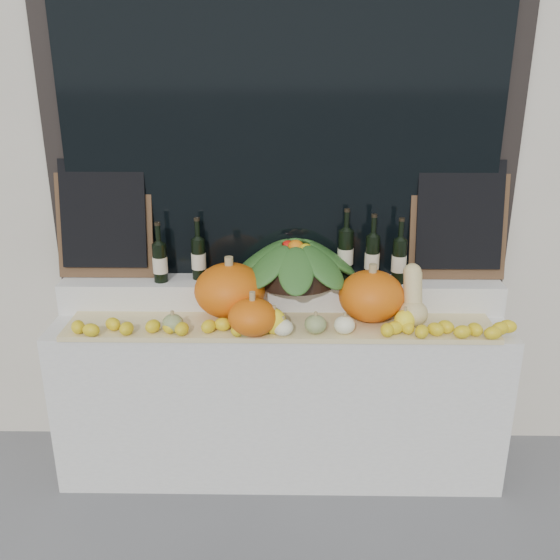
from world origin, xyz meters
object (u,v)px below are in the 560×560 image
Objects in this scene: pumpkin_left at (230,290)px; produce_bowl at (296,261)px; wine_bottle_tall at (345,253)px; butternut_squash at (413,300)px; pumpkin_right at (371,296)px.

produce_bowl reaches higher than pumpkin_left.
wine_bottle_tall is at bearing 11.16° from produce_bowl.
butternut_squash is at bearing -5.40° from pumpkin_left.
produce_bowl reaches higher than pumpkin_right.
pumpkin_left is 0.91m from butternut_squash.
produce_bowl is (0.33, 0.15, 0.11)m from pumpkin_left.
butternut_squash is 0.43× the size of produce_bowl.
butternut_squash is 0.45m from wine_bottle_tall.
pumpkin_left is 0.53× the size of produce_bowl.
wine_bottle_tall is (-0.31, 0.29, 0.15)m from butternut_squash.
pumpkin_left is 0.71m from pumpkin_right.
butternut_squash is (0.20, -0.05, -0.00)m from pumpkin_right.
butternut_squash is at bearing -22.46° from produce_bowl.
butternut_squash is 0.63m from produce_bowl.
butternut_squash reaches higher than pumpkin_left.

